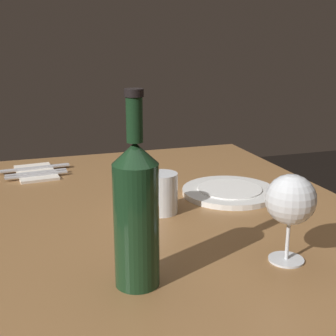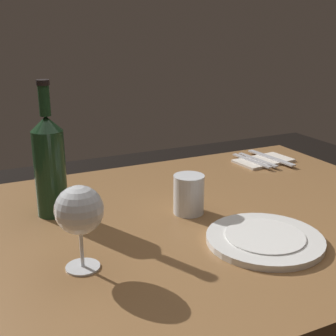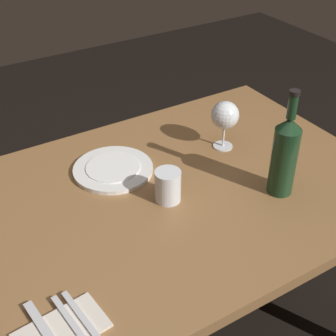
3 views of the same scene
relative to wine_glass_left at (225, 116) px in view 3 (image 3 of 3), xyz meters
name	(u,v)px [view 3 (image 3 of 3)]	position (x,y,z in m)	size (l,w,h in m)	color
dining_table	(171,213)	(0.28, 0.12, -0.21)	(1.30, 0.90, 0.74)	olive
wine_glass_left	(225,116)	(0.00, 0.00, 0.00)	(0.09, 0.09, 0.17)	white
wine_bottle	(285,154)	(0.01, 0.28, 0.01)	(0.07, 0.07, 0.33)	#19381E
water_tumbler	(168,187)	(0.31, 0.15, -0.07)	(0.08, 0.08, 0.10)	white
dinner_plate	(113,169)	(0.38, -0.06, -0.11)	(0.25, 0.25, 0.02)	white
folded_napkin	(62,330)	(0.74, 0.41, -0.11)	(0.20, 0.13, 0.01)	silver
fork_inner	(72,323)	(0.71, 0.41, -0.11)	(0.03, 0.18, 0.00)	silver
fork_outer	(83,318)	(0.69, 0.41, -0.11)	(0.03, 0.18, 0.00)	silver
table_knife	(48,335)	(0.77, 0.41, -0.11)	(0.04, 0.21, 0.00)	silver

